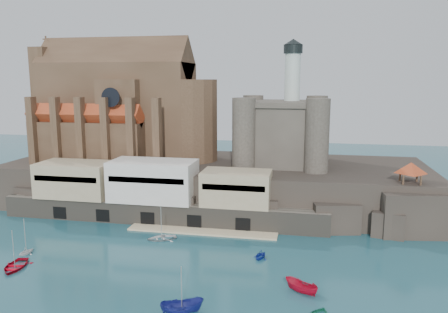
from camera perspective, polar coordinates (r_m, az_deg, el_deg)
ground at (r=72.86m, az=-7.99°, el=-14.35°), size 300.00×300.00×0.00m
promontory at (r=107.36m, az=-1.29°, el=-3.47°), size 100.00×36.00×10.00m
quay at (r=94.66m, az=-9.37°, el=-4.74°), size 70.00×12.00×13.05m
church at (r=114.55m, az=-12.89°, el=5.85°), size 47.00×25.93×30.51m
castle_keep at (r=104.50m, az=7.64°, el=3.53°), size 21.20×21.20×29.30m
rock_outcrop at (r=94.23m, az=22.88°, el=-6.77°), size 14.50×10.50×8.70m
pavilion at (r=92.37m, az=23.22°, el=-1.55°), size 6.40×6.40×5.40m
boat_0 at (r=79.96m, az=-25.62°, el=-13.01°), size 4.62×2.17×6.23m
boat_2 at (r=60.61m, az=-5.51°, el=-19.64°), size 2.78×2.74×5.68m
boat_4 at (r=85.09m, az=-24.39°, el=-11.52°), size 2.93×2.22×3.01m
boat_5 at (r=66.22m, az=10.01°, el=-17.03°), size 2.70×2.67×5.19m
boat_6 at (r=85.26m, az=-8.15°, el=-10.65°), size 2.89×4.11×5.63m
boat_7 at (r=76.40m, az=4.77°, el=-13.10°), size 3.29×2.64×3.31m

